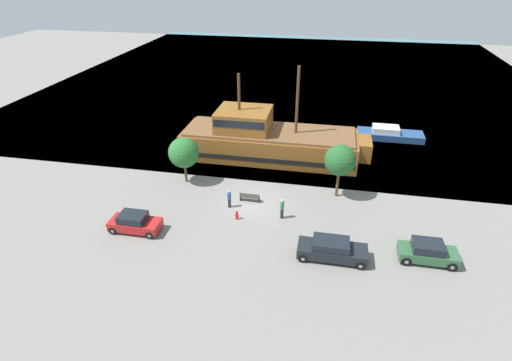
% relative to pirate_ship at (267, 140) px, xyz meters
% --- Properties ---
extents(ground_plane, '(160.00, 160.00, 0.00)m').
position_rel_pirate_ship_xyz_m(ground_plane, '(0.34, -9.61, -1.84)').
color(ground_plane, gray).
extents(water_surface, '(80.00, 80.00, 0.00)m').
position_rel_pirate_ship_xyz_m(water_surface, '(0.34, 34.39, -1.84)').
color(water_surface, teal).
rests_on(water_surface, ground).
extents(pirate_ship, '(19.45, 5.96, 9.71)m').
position_rel_pirate_ship_xyz_m(pirate_ship, '(0.00, 0.00, 0.00)').
color(pirate_ship, brown).
rests_on(pirate_ship, water_surface).
extents(moored_boat_dockside, '(7.49, 2.51, 1.43)m').
position_rel_pirate_ship_xyz_m(moored_boat_dockside, '(13.29, 7.40, -1.30)').
color(moored_boat_dockside, navy).
rests_on(moored_boat_dockside, water_surface).
extents(parked_car_curb_front, '(3.93, 1.80, 1.50)m').
position_rel_pirate_ship_xyz_m(parked_car_curb_front, '(-7.84, -15.10, -1.10)').
color(parked_car_curb_front, '#B21E1E').
rests_on(parked_car_curb_front, ground_plane).
extents(parked_car_curb_mid, '(3.96, 1.78, 1.56)m').
position_rel_pirate_ship_xyz_m(parked_car_curb_mid, '(13.83, -14.54, -1.07)').
color(parked_car_curb_mid, '#2D5B38').
rests_on(parked_car_curb_mid, ground_plane).
extents(parked_car_curb_rear, '(4.87, 1.87, 1.54)m').
position_rel_pirate_ship_xyz_m(parked_car_curb_rear, '(7.26, -15.52, -1.07)').
color(parked_car_curb_rear, black).
rests_on(parked_car_curb_rear, ground_plane).
extents(fire_hydrant, '(0.42, 0.25, 0.76)m').
position_rel_pirate_ship_xyz_m(fire_hydrant, '(-0.43, -12.09, -1.43)').
color(fire_hydrant, red).
rests_on(fire_hydrant, ground_plane).
extents(bench_promenade_east, '(1.75, 0.45, 0.85)m').
position_rel_pirate_ship_xyz_m(bench_promenade_east, '(0.06, -9.27, -1.40)').
color(bench_promenade_east, '#4C4742').
rests_on(bench_promenade_east, ground_plane).
extents(pedestrian_walking_near, '(0.32, 0.32, 1.78)m').
position_rel_pirate_ship_xyz_m(pedestrian_walking_near, '(3.15, -11.24, -0.93)').
color(pedestrian_walking_near, '#232838').
rests_on(pedestrian_walking_near, ground_plane).
extents(pedestrian_walking_far, '(0.32, 0.32, 1.64)m').
position_rel_pirate_ship_xyz_m(pedestrian_walking_far, '(-1.45, -10.48, -1.01)').
color(pedestrian_walking_far, '#232838').
rests_on(pedestrian_walking_far, ground_plane).
extents(tree_row_east, '(2.82, 2.82, 4.44)m').
position_rel_pirate_ship_xyz_m(tree_row_east, '(-6.58, -6.94, 1.18)').
color(tree_row_east, brown).
rests_on(tree_row_east, ground_plane).
extents(tree_row_mideast, '(2.70, 2.70, 4.91)m').
position_rel_pirate_ship_xyz_m(tree_row_mideast, '(7.47, -6.88, 1.70)').
color(tree_row_mideast, brown).
rests_on(tree_row_mideast, ground_plane).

